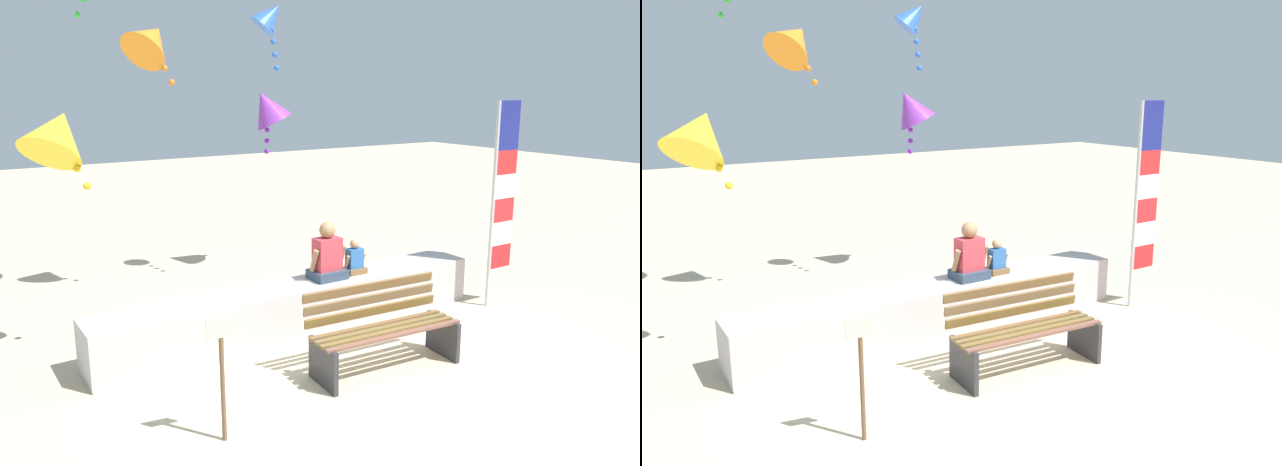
{
  "view_description": "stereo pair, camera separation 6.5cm",
  "coord_description": "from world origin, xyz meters",
  "views": [
    {
      "loc": [
        -3.73,
        -4.84,
        2.94
      ],
      "look_at": [
        0.32,
        1.29,
        1.2
      ],
      "focal_mm": 34.72,
      "sensor_mm": 36.0,
      "label": 1
    },
    {
      "loc": [
        -3.67,
        -4.88,
        2.94
      ],
      "look_at": [
        0.32,
        1.29,
        1.2
      ],
      "focal_mm": 34.72,
      "sensor_mm": 36.0,
      "label": 2
    }
  ],
  "objects": [
    {
      "name": "park_bench",
      "position": [
        0.22,
        -0.07,
        0.42
      ],
      "size": [
        1.69,
        0.73,
        0.88
      ],
      "color": "brown",
      "rests_on": "ground"
    },
    {
      "name": "kite_orange",
      "position": [
        -0.91,
        3.48,
        3.53
      ],
      "size": [
        0.99,
        0.95,
        0.97
      ],
      "color": "orange"
    },
    {
      "name": "person_adult",
      "position": [
        0.42,
        1.28,
        0.88
      ],
      "size": [
        0.48,
        0.35,
        0.73
      ],
      "color": "#2D3F51",
      "rests_on": "seawall_ledge"
    },
    {
      "name": "person_child",
      "position": [
        0.85,
        1.28,
        0.78
      ],
      "size": [
        0.3,
        0.22,
        0.46
      ],
      "color": "brown",
      "rests_on": "seawall_ledge"
    },
    {
      "name": "seawall_ledge",
      "position": [
        0.0,
        1.29,
        0.3
      ],
      "size": [
        5.1,
        0.62,
        0.6
      ],
      "primitive_type": "cube",
      "color": "#B5ADAE",
      "rests_on": "ground"
    },
    {
      "name": "kite_yellow",
      "position": [
        -2.44,
        2.06,
        2.47
      ],
      "size": [
        1.05,
        1.04,
        0.98
      ],
      "color": "yellow"
    },
    {
      "name": "kite_blue",
      "position": [
        0.75,
        3.23,
        3.9
      ],
      "size": [
        0.65,
        0.7,
        1.04
      ],
      "color": "blue"
    },
    {
      "name": "flag_banner",
      "position": [
        2.77,
        0.62,
        1.56
      ],
      "size": [
        0.44,
        0.05,
        2.77
      ],
      "color": "#B7B7BC",
      "rests_on": "ground"
    },
    {
      "name": "kite_purple",
      "position": [
        0.96,
        3.73,
        2.62
      ],
      "size": [
        0.92,
        0.85,
        1.11
      ],
      "color": "purple"
    },
    {
      "name": "ground_plane",
      "position": [
        0.0,
        0.0,
        0.0
      ],
      "size": [
        40.0,
        40.0,
        0.0
      ],
      "primitive_type": "plane",
      "color": "beige"
    },
    {
      "name": "sign_post",
      "position": [
        -1.8,
        -0.44,
        0.67
      ],
      "size": [
        0.24,
        0.06,
        1.12
      ],
      "color": "brown",
      "rests_on": "ground"
    }
  ]
}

